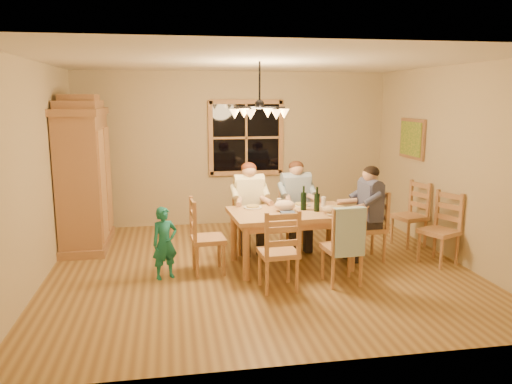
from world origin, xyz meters
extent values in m
plane|color=brown|center=(0.00, 0.00, 0.00)|extent=(5.50, 5.50, 0.00)
cube|color=white|center=(0.00, 0.00, 2.70)|extent=(5.50, 5.00, 0.02)
cube|color=#C9BA8E|center=(0.00, 2.50, 1.35)|extent=(5.50, 0.02, 2.70)
cube|color=#C9BA8E|center=(-2.75, 0.00, 1.35)|extent=(0.02, 5.00, 2.70)
cube|color=#C9BA8E|center=(2.75, 0.00, 1.35)|extent=(0.02, 5.00, 2.70)
cube|color=black|center=(0.20, 2.48, 1.55)|extent=(1.20, 0.03, 1.20)
cube|color=#B37E4F|center=(0.20, 2.46, 1.55)|extent=(1.30, 0.06, 1.30)
cube|color=#91613F|center=(2.72, 1.20, 1.60)|extent=(0.04, 0.78, 0.64)
cube|color=#1E6B2D|center=(2.69, 1.20, 1.60)|extent=(0.02, 0.68, 0.54)
cylinder|color=black|center=(0.00, 0.00, 2.44)|extent=(0.02, 0.02, 0.53)
sphere|color=black|center=(0.00, 0.00, 2.17)|extent=(0.12, 0.12, 0.12)
cylinder|color=black|center=(0.16, 0.00, 2.13)|extent=(0.34, 0.02, 0.02)
cone|color=#FFB259|center=(0.32, 0.00, 2.05)|extent=(0.13, 0.13, 0.12)
cylinder|color=black|center=(0.08, 0.14, 2.13)|extent=(0.19, 0.31, 0.02)
cone|color=#FFB259|center=(0.16, 0.28, 2.05)|extent=(0.13, 0.13, 0.12)
cylinder|color=black|center=(-0.08, 0.14, 2.13)|extent=(0.19, 0.31, 0.02)
cone|color=#FFB259|center=(-0.16, 0.28, 2.05)|extent=(0.13, 0.13, 0.12)
cylinder|color=black|center=(-0.16, 0.00, 2.13)|extent=(0.34, 0.02, 0.02)
cone|color=#FFB259|center=(-0.32, 0.00, 2.05)|extent=(0.13, 0.13, 0.12)
cylinder|color=black|center=(-0.08, -0.14, 2.13)|extent=(0.19, 0.31, 0.02)
cone|color=#FFB259|center=(-0.16, -0.28, 2.05)|extent=(0.13, 0.13, 0.12)
cylinder|color=black|center=(0.08, -0.14, 2.13)|extent=(0.19, 0.31, 0.02)
cone|color=#FFB259|center=(0.16, -0.28, 2.05)|extent=(0.13, 0.13, 0.12)
cube|color=#91613F|center=(-2.43, 1.43, 1.00)|extent=(0.60, 1.30, 2.00)
cube|color=#91613F|center=(-2.43, 1.43, 2.05)|extent=(0.66, 1.40, 0.10)
cube|color=#91613F|center=(-2.43, 1.43, 2.15)|extent=(0.58, 1.00, 0.12)
cube|color=#91613F|center=(-2.43, 1.43, 2.25)|extent=(0.52, 0.55, 0.10)
cube|color=#B37E4F|center=(-2.12, 1.10, 1.00)|extent=(0.03, 0.55, 1.60)
cube|color=#B37E4F|center=(-2.12, 1.76, 1.00)|extent=(0.03, 0.55, 1.60)
cube|color=#91613F|center=(-2.43, 1.43, 0.06)|extent=(0.66, 1.40, 0.12)
cube|color=#B48250|center=(0.44, 0.01, 0.73)|extent=(1.69, 1.10, 0.06)
cube|color=#B37E4F|center=(0.44, 0.01, 0.65)|extent=(1.53, 0.94, 0.10)
cylinder|color=#B37E4F|center=(-0.25, -0.43, 0.35)|extent=(0.09, 0.09, 0.70)
cylinder|color=#B37E4F|center=(1.17, -0.34, 0.35)|extent=(0.09, 0.09, 0.70)
cylinder|color=#B37E4F|center=(-0.30, 0.36, 0.35)|extent=(0.09, 0.09, 0.70)
cylinder|color=#B37E4F|center=(1.12, 0.45, 0.35)|extent=(0.09, 0.09, 0.70)
cube|color=#B37E4F|center=(-0.02, 0.75, 0.45)|extent=(0.47, 0.45, 0.06)
cube|color=#B37E4F|center=(-0.02, 0.75, 0.72)|extent=(0.38, 0.08, 0.54)
cube|color=#B37E4F|center=(0.70, 0.80, 0.45)|extent=(0.47, 0.45, 0.06)
cube|color=#B37E4F|center=(0.70, 0.80, 0.72)|extent=(0.38, 0.08, 0.54)
cube|color=#B37E4F|center=(0.08, -0.78, 0.45)|extent=(0.47, 0.45, 0.06)
cube|color=#B37E4F|center=(0.08, -0.78, 0.72)|extent=(0.38, 0.08, 0.54)
cube|color=#B37E4F|center=(0.89, -0.73, 0.45)|extent=(0.47, 0.45, 0.06)
cube|color=#B37E4F|center=(0.89, -0.73, 0.72)|extent=(0.38, 0.08, 0.54)
cube|color=#B37E4F|center=(-0.69, -0.07, 0.45)|extent=(0.45, 0.47, 0.06)
cube|color=#B37E4F|center=(-0.69, -0.07, 0.72)|extent=(0.08, 0.38, 0.54)
cube|color=#B37E4F|center=(1.56, 0.09, 0.45)|extent=(0.45, 0.47, 0.06)
cube|color=#B37E4F|center=(1.56, 0.09, 0.72)|extent=(0.08, 0.38, 0.54)
cube|color=beige|center=(-0.02, 0.75, 0.84)|extent=(0.41, 0.25, 0.52)
cube|color=#262328|center=(-0.02, 0.75, 0.53)|extent=(0.41, 0.45, 0.14)
sphere|color=tan|center=(-0.02, 0.75, 1.22)|extent=(0.21, 0.21, 0.21)
ellipsoid|color=#592614|center=(-0.02, 0.75, 1.25)|extent=(0.22, 0.22, 0.17)
cube|color=#355F92|center=(0.70, 0.80, 0.84)|extent=(0.41, 0.25, 0.52)
cube|color=#262328|center=(0.70, 0.80, 0.53)|extent=(0.41, 0.45, 0.14)
sphere|color=tan|center=(0.70, 0.80, 1.22)|extent=(0.21, 0.21, 0.21)
ellipsoid|color=#381E11|center=(0.70, 0.80, 1.25)|extent=(0.22, 0.22, 0.17)
cube|color=#464B71|center=(1.56, 0.09, 0.84)|extent=(0.25, 0.41, 0.52)
cube|color=#262328|center=(1.56, 0.09, 0.53)|extent=(0.45, 0.41, 0.14)
sphere|color=tan|center=(1.56, 0.09, 1.22)|extent=(0.21, 0.21, 0.21)
ellipsoid|color=black|center=(1.56, 0.09, 1.25)|extent=(0.22, 0.22, 0.17)
cube|color=#AAD1E6|center=(0.91, -0.92, 0.70)|extent=(0.39, 0.13, 0.58)
cylinder|color=black|center=(0.61, 0.06, 0.93)|extent=(0.08, 0.08, 0.33)
cylinder|color=black|center=(0.77, -0.05, 0.93)|extent=(0.08, 0.08, 0.33)
cylinder|color=white|center=(-0.04, 0.28, 0.77)|extent=(0.26, 0.26, 0.02)
cylinder|color=white|center=(0.66, 0.31, 0.77)|extent=(0.26, 0.26, 0.02)
cylinder|color=white|center=(1.08, 0.02, 0.77)|extent=(0.26, 0.26, 0.02)
cylinder|color=silver|center=(0.31, 0.20, 0.83)|extent=(0.06, 0.06, 0.14)
cylinder|color=silver|center=(0.95, 0.22, 0.83)|extent=(0.06, 0.06, 0.14)
ellipsoid|color=tan|center=(0.90, -0.21, 0.82)|extent=(0.20, 0.20, 0.11)
cube|color=#465680|center=(0.35, -0.14, 0.78)|extent=(0.19, 0.15, 0.03)
ellipsoid|color=beige|center=(0.35, 0.03, 0.84)|extent=(0.28, 0.22, 0.15)
imported|color=#1B7B73|center=(-1.24, -0.18, 0.46)|extent=(0.40, 0.33, 0.92)
cube|color=#B37E4F|center=(2.45, -0.24, 0.45)|extent=(0.56, 0.57, 0.06)
cube|color=#B37E4F|center=(2.45, -0.24, 0.72)|extent=(0.20, 0.37, 0.54)
cube|color=#B37E4F|center=(2.45, 0.63, 0.45)|extent=(0.52, 0.54, 0.06)
cube|color=#B37E4F|center=(2.45, 0.63, 0.72)|extent=(0.15, 0.38, 0.54)
camera|label=1|loc=(-1.13, -6.31, 2.26)|focal=35.00mm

